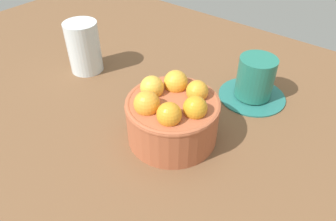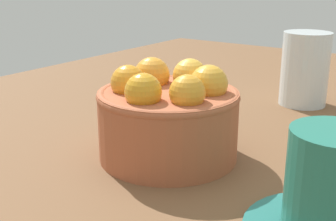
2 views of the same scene
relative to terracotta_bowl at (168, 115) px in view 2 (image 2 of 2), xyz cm
name	(u,v)px [view 2 (image 2 of 2)]	position (x,y,z in cm)	size (l,w,h in cm)	color
ground_plane	(168,173)	(0.05, 0.01, -6.80)	(150.46, 96.79, 4.14)	brown
terracotta_bowl	(168,115)	(0.00, 0.00, 0.00)	(15.08, 15.08, 10.27)	#AD5938
coffee_cup	(332,192)	(5.37, 18.72, -1.04)	(12.98, 12.98, 8.53)	#267068
water_glass	(305,69)	(-27.99, 5.21, 0.74)	(6.99, 6.99, 10.92)	silver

